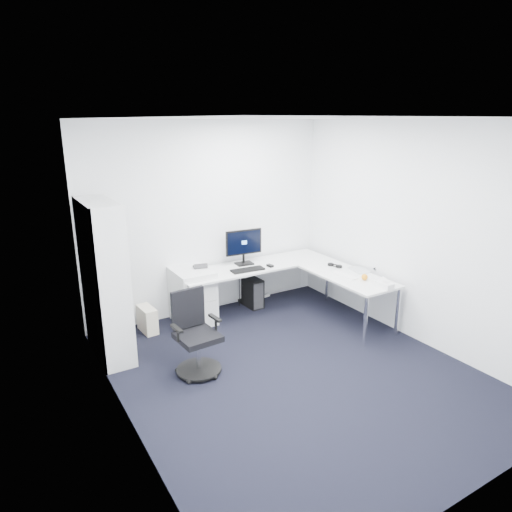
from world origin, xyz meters
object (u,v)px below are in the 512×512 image
bookshelf (105,281)px  monitor (244,247)px  task_chair (198,335)px  laptop (360,263)px  l_desk (268,294)px

bookshelf → monitor: bookshelf is taller
task_chair → laptop: (2.56, 0.24, 0.33)m
laptop → task_chair: bearing=-165.5°
task_chair → bookshelf: bearing=123.4°
l_desk → monitor: size_ratio=4.24×
l_desk → bookshelf: 2.25m
monitor → laptop: monitor is taller
monitor → l_desk: bearing=-69.7°
monitor → task_chair: bearing=-130.5°
l_desk → monitor: monitor is taller
bookshelf → monitor: size_ratio=3.37×
bookshelf → laptop: bearing=-11.8°
bookshelf → monitor: 2.09m
task_chair → monitor: size_ratio=1.68×
l_desk → laptop: (1.11, -0.64, 0.45)m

